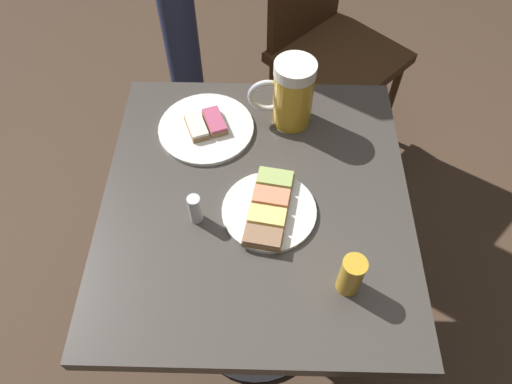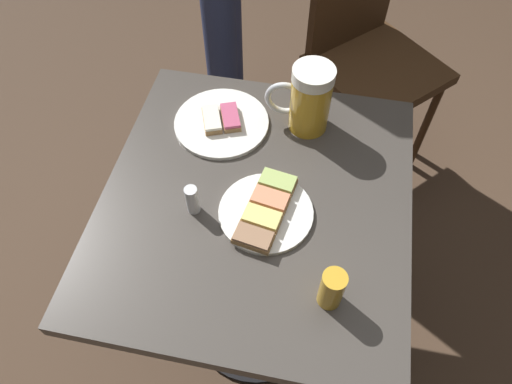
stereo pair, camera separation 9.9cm
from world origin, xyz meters
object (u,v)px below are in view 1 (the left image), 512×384
Objects in this scene: plate_far at (206,127)px; cafe_chair at (326,34)px; plate_near at (269,209)px; beer_mug at (291,94)px; beer_glass_small at (351,275)px; salt_shaker at (195,209)px.

plate_far is 0.25× the size of cafe_chair.
beer_mug is (-0.27, 0.05, 0.07)m from plate_near.
beer_glass_small is at bearing 13.39° from beer_mug.
plate_near is 0.22× the size of cafe_chair.
salt_shaker is (-0.14, -0.30, -0.01)m from beer_glass_small.
plate_near is 0.28m from plate_far.
beer_mug is at bearing -166.61° from beer_glass_small.
plate_far is 0.72m from cafe_chair.
beer_glass_small is (0.39, 0.30, 0.04)m from plate_far.
salt_shaker reaches higher than plate_far.
cafe_chair is at bearing 158.17° from salt_shaker.
beer_glass_small is 1.03m from cafe_chair.
cafe_chair is (-0.86, 0.34, -0.21)m from salt_shaker.
beer_glass_small is (0.43, 0.10, -0.04)m from beer_mug.
plate_near is 2.78× the size of salt_shaker.
cafe_chair reaches higher than beer_mug.
beer_mug is at bearing 100.64° from plate_far.
beer_mug is at bearing 145.51° from salt_shaker.
beer_glass_small is at bearing 64.42° from salt_shaker.
beer_mug is 0.18× the size of cafe_chair.
plate_near is 0.15m from salt_shaker.
beer_glass_small is 0.33m from salt_shaker.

